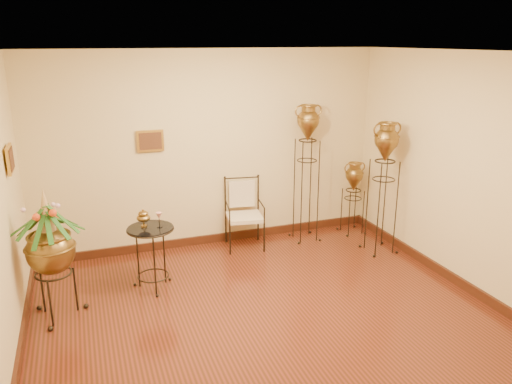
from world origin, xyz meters
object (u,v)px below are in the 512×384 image
object	(u,v)px
amphora_tall	(307,172)
side_table	(152,257)
planter_urn	(50,246)
armchair	(244,214)
amphora_mid	(383,187)

from	to	relation	value
amphora_tall	side_table	xyz separation A→B (m)	(-2.41, -0.81, -0.64)
planter_urn	armchair	world-z (taller)	planter_urn
amphora_mid	armchair	distance (m)	1.98
armchair	side_table	xyz separation A→B (m)	(-1.44, -0.81, -0.09)
armchair	side_table	distance (m)	1.66
amphora_tall	side_table	bearing A→B (deg)	-161.33
planter_urn	side_table	distance (m)	1.20
amphora_mid	armchair	xyz separation A→B (m)	(-1.77, 0.77, -0.44)
amphora_tall	planter_urn	world-z (taller)	amphora_tall
amphora_mid	planter_urn	distance (m)	4.32
amphora_mid	side_table	world-z (taller)	amphora_mid
amphora_tall	planter_urn	size ratio (longest dim) A/B	1.37
amphora_tall	side_table	distance (m)	2.62
amphora_mid	side_table	xyz separation A→B (m)	(-3.22, -0.05, -0.54)
armchair	amphora_tall	bearing A→B (deg)	8.90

